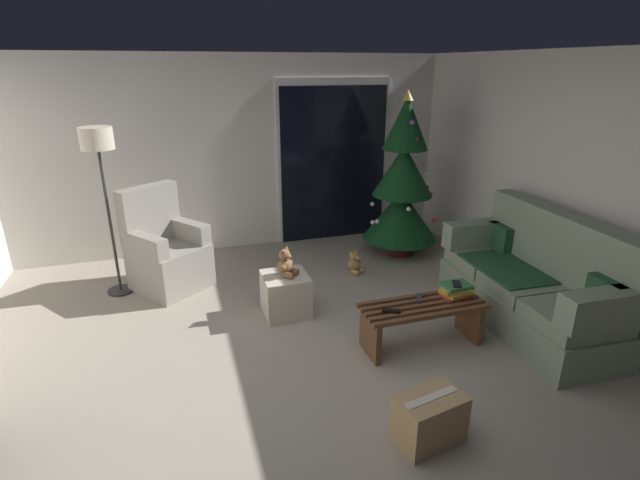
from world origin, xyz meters
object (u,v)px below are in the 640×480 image
object	(u,v)px
couch	(533,285)
floor_lamp	(99,155)
teddy_bear_chestnut	(286,264)
book_stack	(456,290)
coffee_table	(422,318)
remote_black	(391,311)
remote_graphite	(419,298)
cell_phone	(457,284)
teddy_bear_honey_by_tree	(355,263)
christmas_tree	(402,186)
ottoman	(286,294)
armchair	(166,253)
cardboard_box_taped_mid_floor	(429,418)

from	to	relation	value
couch	floor_lamp	xyz separation A→B (m)	(-3.82, 1.91, 1.11)
teddy_bear_chestnut	floor_lamp	bearing A→B (deg)	147.63
couch	book_stack	distance (m)	0.84
coffee_table	remote_black	world-z (taller)	remote_black
remote_graphite	cell_phone	bearing A→B (deg)	20.50
book_stack	teddy_bear_chestnut	bearing A→B (deg)	147.00
cell_phone	teddy_bear_honey_by_tree	size ratio (longest dim) A/B	0.50
couch	cell_phone	world-z (taller)	couch
cell_phone	christmas_tree	size ratio (longest dim) A/B	0.07
remote_graphite	floor_lamp	xyz separation A→B (m)	(-2.64, 1.86, 1.09)
floor_lamp	ottoman	world-z (taller)	floor_lamp
floor_lamp	teddy_bear_chestnut	size ratio (longest dim) A/B	6.25
book_stack	floor_lamp	size ratio (longest dim) A/B	0.15
armchair	ottoman	bearing A→B (deg)	-42.14
book_stack	cell_phone	world-z (taller)	cell_phone
armchair	remote_graphite	bearing A→B (deg)	-40.83
christmas_tree	floor_lamp	distance (m)	3.48
remote_black	teddy_bear_chestnut	xyz separation A→B (m)	(-0.67, 0.96, 0.12)
couch	ottoman	distance (m)	2.37
remote_black	ottoman	distance (m)	1.20
cardboard_box_taped_mid_floor	couch	bearing A→B (deg)	32.13
cell_phone	ottoman	world-z (taller)	cell_phone
couch	floor_lamp	size ratio (longest dim) A/B	1.11
couch	remote_graphite	bearing A→B (deg)	177.52
teddy_bear_honey_by_tree	cardboard_box_taped_mid_floor	world-z (taller)	cardboard_box_taped_mid_floor
book_stack	ottoman	size ratio (longest dim) A/B	0.61
ottoman	teddy_bear_honey_by_tree	distance (m)	1.25
teddy_bear_honey_by_tree	remote_black	bearing A→B (deg)	-101.46
cell_phone	teddy_bear_chestnut	distance (m)	1.60
teddy_bear_honey_by_tree	cardboard_box_taped_mid_floor	xyz separation A→B (m)	(-0.52, -2.66, 0.05)
couch	christmas_tree	distance (m)	2.10
coffee_table	armchair	size ratio (longest dim) A/B	0.97
christmas_tree	ottoman	bearing A→B (deg)	-148.17
couch	teddy_bear_chestnut	world-z (taller)	couch
coffee_table	christmas_tree	bearing A→B (deg)	68.61
remote_black	cell_phone	distance (m)	0.69
coffee_table	cell_phone	world-z (taller)	cell_phone
remote_black	ottoman	world-z (taller)	remote_black
armchair	teddy_bear_honey_by_tree	xyz separation A→B (m)	(2.13, -0.28, -0.28)
book_stack	armchair	size ratio (longest dim) A/B	0.24
ottoman	coffee_table	bearing A→B (deg)	-42.42
book_stack	cell_phone	size ratio (longest dim) A/B	1.88
christmas_tree	coffee_table	bearing A→B (deg)	-111.39
cell_phone	armchair	world-z (taller)	armchair
remote_graphite	cell_phone	world-z (taller)	cell_phone
cell_phone	christmas_tree	xyz separation A→B (m)	(0.46, 2.00, 0.39)
remote_graphite	christmas_tree	world-z (taller)	christmas_tree
teddy_bear_honey_by_tree	ottoman	bearing A→B (deg)	-144.89
cell_phone	ottoman	xyz separation A→B (m)	(-1.35, 0.88, -0.32)
remote_black	book_stack	world-z (taller)	book_stack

